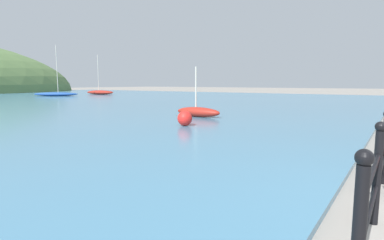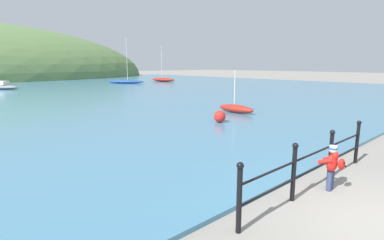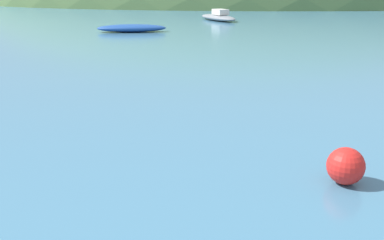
# 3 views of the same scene
# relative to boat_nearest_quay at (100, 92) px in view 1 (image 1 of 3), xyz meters

# --- Properties ---
(iron_railing) EXTENTS (5.29, 0.12, 1.21)m
(iron_railing) POSITION_rel_boat_nearest_quay_xyz_m (-21.53, -33.75, 0.25)
(iron_railing) COLOR black
(iron_railing) RESTS_ON ground
(boat_nearest_quay) EXTENTS (2.27, 4.55, 5.35)m
(boat_nearest_quay) POSITION_rel_boat_nearest_quay_xyz_m (0.00, 0.00, 0.00)
(boat_nearest_quay) COLOR maroon
(boat_nearest_quay) RESTS_ON water
(boat_blue_hull) EXTENTS (4.27, 4.70, 6.01)m
(boat_blue_hull) POSITION_rel_boat_nearest_quay_xyz_m (-6.39, -0.02, -0.04)
(boat_blue_hull) COLOR #1E4793
(boat_blue_hull) RESTS_ON water
(boat_far_right) EXTENTS (0.60, 2.30, 2.28)m
(boat_far_right) POSITION_rel_boat_nearest_quay_xyz_m (-15.00, -26.28, -0.06)
(boat_far_right) COLOR maroon
(boat_far_right) RESTS_ON water
(mooring_buoy) EXTENTS (0.54, 0.54, 0.54)m
(mooring_buoy) POSITION_rel_boat_nearest_quay_xyz_m (-17.70, -27.53, -0.03)
(mooring_buoy) COLOR red
(mooring_buoy) RESTS_ON water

